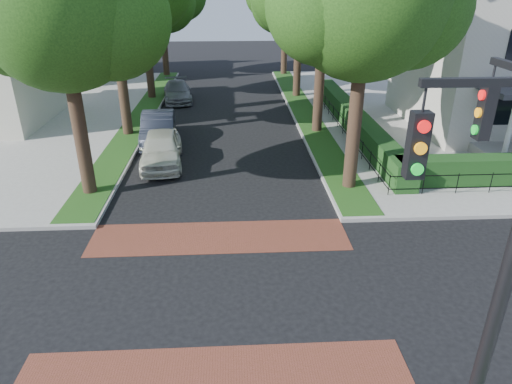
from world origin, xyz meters
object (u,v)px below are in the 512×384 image
traffic_signal (502,218)px  parked_car_front (161,149)px  parked_car_middle (158,128)px  parked_car_rear (177,91)px

traffic_signal → parked_car_front: 17.14m
parked_car_front → parked_car_middle: bearing=95.1°
traffic_signal → parked_car_middle: (-8.43, 18.17, -3.89)m
parked_car_front → parked_car_rear: 13.03m
traffic_signal → parked_car_middle: size_ratio=1.61×
parked_car_rear → traffic_signal: bearing=-81.4°
traffic_signal → parked_car_rear: traffic_signal is taller
parked_car_rear → parked_car_middle: bearing=-98.5°
parked_car_front → parked_car_rear: size_ratio=0.99×
parked_car_middle → parked_car_rear: (0.05, 9.60, -0.12)m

